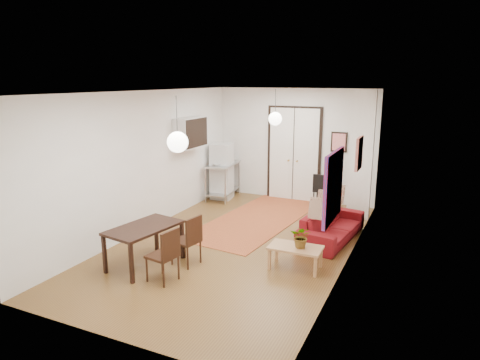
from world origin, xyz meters
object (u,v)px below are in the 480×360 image
at_px(coffee_table, 295,250).
at_px(dining_chair_far, 165,249).
at_px(fridge, 222,171).
at_px(black_side_chair, 323,187).
at_px(sofa, 332,226).
at_px(dining_table, 144,231).
at_px(dining_chair_near, 188,235).
at_px(kitchen_counter, 223,175).

height_order(coffee_table, dining_chair_far, dining_chair_far).
bearing_deg(fridge, black_side_chair, 2.16).
height_order(sofa, black_side_chair, black_side_chair).
bearing_deg(coffee_table, dining_chair_far, -145.37).
bearing_deg(sofa, black_side_chair, 25.02).
bearing_deg(black_side_chair, coffee_table, 100.16).
height_order(dining_table, dining_chair_near, dining_chair_near).
xyz_separation_m(sofa, fridge, (-3.36, 1.79, 0.46)).
distance_m(sofa, dining_chair_far, 3.46).
bearing_deg(dining_chair_near, black_side_chair, 172.92).
bearing_deg(kitchen_counter, fridge, -97.05).
height_order(sofa, dining_table, dining_table).
height_order(fridge, dining_chair_far, fridge).
bearing_deg(coffee_table, black_side_chair, 97.33).
bearing_deg(black_side_chair, dining_chair_far, 78.75).
bearing_deg(sofa, kitchen_counter, 68.04).
bearing_deg(sofa, dining_chair_far, 151.20).
distance_m(kitchen_counter, fridge, 0.14).
relative_size(coffee_table, kitchen_counter, 0.69).
bearing_deg(coffee_table, kitchen_counter, 132.17).
bearing_deg(dining_chair_near, sofa, 145.46).
bearing_deg(sofa, coffee_table, 178.00).
bearing_deg(fridge, coffee_table, -55.38).
xyz_separation_m(dining_table, black_side_chair, (1.87, 4.80, -0.14)).
bearing_deg(kitchen_counter, dining_chair_far, -80.94).
height_order(dining_table, dining_chair_far, dining_chair_far).
bearing_deg(dining_table, black_side_chair, 68.72).
bearing_deg(kitchen_counter, coffee_table, -54.88).
bearing_deg(kitchen_counter, dining_table, -87.43).
relative_size(dining_table, black_side_chair, 1.63).
height_order(sofa, fridge, fridge).
xyz_separation_m(sofa, dining_table, (-2.61, -2.54, 0.34)).
relative_size(sofa, coffee_table, 2.18).
distance_m(dining_table, dining_chair_near, 0.75).
relative_size(sofa, dining_table, 1.42).
relative_size(sofa, kitchen_counter, 1.50).
xyz_separation_m(sofa, dining_chair_far, (-2.01, -2.81, 0.22)).
distance_m(coffee_table, dining_table, 2.57).
relative_size(coffee_table, black_side_chair, 1.06).
xyz_separation_m(dining_chair_far, black_side_chair, (1.27, 5.07, -0.01)).
relative_size(dining_chair_near, dining_chair_far, 1.00).
height_order(kitchen_counter, black_side_chair, kitchen_counter).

